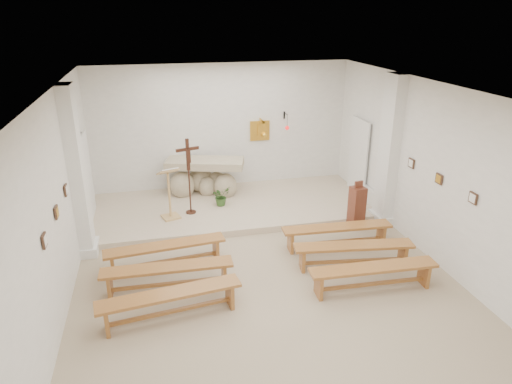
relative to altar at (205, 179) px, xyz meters
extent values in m
cube|color=tan|center=(0.60, -4.41, -0.55)|extent=(7.00, 10.00, 0.00)
cube|color=white|center=(-2.89, -4.41, 1.20)|extent=(0.02, 10.00, 3.50)
cube|color=white|center=(4.09, -4.41, 1.20)|extent=(0.02, 10.00, 3.50)
cube|color=white|center=(0.60, 0.58, 1.20)|extent=(7.00, 0.02, 3.50)
cube|color=silver|center=(0.60, -4.41, 2.94)|extent=(7.00, 10.00, 0.02)
cube|color=#C8B099|center=(0.60, -0.91, -0.48)|extent=(6.98, 3.00, 0.15)
cube|color=white|center=(-2.77, -2.41, 1.20)|extent=(0.26, 0.55, 3.50)
cube|color=white|center=(3.97, -2.41, 1.20)|extent=(0.26, 0.55, 3.50)
cube|color=gold|center=(1.65, 0.55, 1.10)|extent=(0.55, 0.04, 0.55)
cube|color=black|center=(2.35, 0.56, 1.50)|extent=(0.04, 0.02, 0.20)
cylinder|color=black|center=(2.35, 0.41, 1.57)|extent=(0.02, 0.30, 0.02)
cylinder|color=black|center=(2.35, 0.26, 1.40)|extent=(0.01, 0.01, 0.34)
sphere|color=red|center=(2.35, 0.26, 1.21)|extent=(0.11, 0.11, 0.11)
cube|color=#422A1D|center=(-2.87, -5.21, 1.17)|extent=(0.03, 0.20, 0.20)
cube|color=#422A1D|center=(-2.87, -4.21, 1.17)|extent=(0.03, 0.20, 0.20)
cube|color=#422A1D|center=(-2.87, -3.21, 1.17)|extent=(0.03, 0.20, 0.20)
cube|color=#422A1D|center=(4.07, -5.21, 1.17)|extent=(0.03, 0.20, 0.20)
cube|color=#422A1D|center=(4.07, -4.21, 1.17)|extent=(0.03, 0.20, 0.20)
cube|color=#422A1D|center=(4.07, -3.21, 1.17)|extent=(0.03, 0.20, 0.20)
cube|color=silver|center=(-2.83, -1.71, -0.28)|extent=(0.10, 0.85, 0.52)
cube|color=silver|center=(4.03, -1.71, -0.28)|extent=(0.10, 0.85, 0.52)
ellipsoid|color=#C1B193|center=(-0.60, 0.00, -0.12)|extent=(0.66, 0.56, 0.74)
ellipsoid|color=#C1B193|center=(0.51, -0.28, -0.14)|extent=(0.61, 0.52, 0.70)
ellipsoid|color=#C1B193|center=(-0.08, 0.23, -0.10)|extent=(0.70, 0.59, 0.66)
ellipsoid|color=#C1B193|center=(0.33, 0.07, -0.16)|extent=(0.57, 0.48, 0.61)
ellipsoid|color=#C1B193|center=(0.06, -0.08, -0.20)|extent=(0.48, 0.41, 0.57)
cube|color=#C1B193|center=(0.02, -0.01, 0.45)|extent=(2.16, 1.31, 0.20)
cube|color=tan|center=(-1.00, -1.38, -0.38)|extent=(0.49, 0.49, 0.04)
cylinder|color=tan|center=(-1.00, -1.38, 0.15)|extent=(0.06, 0.06, 1.11)
cube|color=tan|center=(-0.99, -1.40, 0.76)|extent=(0.54, 0.46, 0.18)
cube|color=white|center=(-0.98, -1.45, 0.82)|extent=(0.46, 0.38, 0.14)
cylinder|color=#3A1C12|center=(-0.50, -1.20, -0.39)|extent=(0.24, 0.24, 0.03)
cylinder|color=#3A1C12|center=(-0.50, -1.20, 0.16)|extent=(0.04, 0.04, 1.12)
cube|color=#3A1C12|center=(-0.50, -1.20, 1.08)|extent=(0.08, 0.07, 0.76)
cube|color=#3A1C12|center=(-0.50, -1.20, 1.21)|extent=(0.55, 0.21, 0.07)
cube|color=#3A1C12|center=(-0.49, -1.23, 1.05)|extent=(0.11, 0.07, 0.33)
imported|color=#315722|center=(0.30, -0.90, -0.16)|extent=(0.57, 0.55, 0.49)
cube|color=maroon|center=(3.22, -2.56, -0.05)|extent=(0.35, 0.35, 1.00)
cube|color=maroon|center=(3.22, -2.56, 0.52)|extent=(0.20, 0.08, 0.16)
cube|color=#A15D2E|center=(-1.20, -3.38, -0.08)|extent=(2.38, 0.62, 0.05)
cube|color=#A15D2E|center=(-2.21, -3.49, -0.33)|extent=(0.10, 0.35, 0.45)
cube|color=#A15D2E|center=(-0.19, -3.27, -0.33)|extent=(0.10, 0.35, 0.45)
cube|color=#A15D2E|center=(-1.20, -3.38, -0.42)|extent=(1.97, 0.27, 0.05)
cube|color=#A15D2E|center=(2.40, -3.38, -0.08)|extent=(2.37, 0.50, 0.05)
cube|color=#A15D2E|center=(1.38, -3.32, -0.33)|extent=(0.08, 0.34, 0.45)
cube|color=#A15D2E|center=(3.41, -3.44, -0.33)|extent=(0.08, 0.34, 0.45)
cube|color=#A15D2E|center=(2.40, -3.38, -0.42)|extent=(1.98, 0.17, 0.05)
cube|color=#A15D2E|center=(-1.20, -4.22, -0.08)|extent=(2.36, 0.44, 0.05)
cube|color=#A15D2E|center=(-2.22, -4.19, -0.33)|extent=(0.07, 0.34, 0.45)
cube|color=#A15D2E|center=(-0.19, -4.25, -0.33)|extent=(0.07, 0.34, 0.45)
cube|color=#A15D2E|center=(-1.20, -4.22, -0.42)|extent=(1.98, 0.12, 0.05)
cube|color=#A15D2E|center=(2.40, -4.22, -0.08)|extent=(2.38, 0.69, 0.05)
cube|color=#A15D2E|center=(1.39, -4.08, -0.33)|extent=(0.11, 0.35, 0.45)
cube|color=#A15D2E|center=(3.40, -4.36, -0.33)|extent=(0.11, 0.35, 0.45)
cube|color=#A15D2E|center=(2.40, -4.22, -0.42)|extent=(1.97, 0.33, 0.05)
cube|color=#A15D2E|center=(-1.20, -5.06, -0.08)|extent=(2.38, 0.69, 0.05)
cube|color=#A15D2E|center=(-2.21, -5.20, -0.33)|extent=(0.11, 0.35, 0.45)
cube|color=#A15D2E|center=(-0.20, -4.92, -0.33)|extent=(0.11, 0.35, 0.45)
cube|color=#A15D2E|center=(-1.20, -5.06, -0.42)|extent=(1.97, 0.33, 0.05)
cube|color=#A15D2E|center=(2.40, -5.06, -0.08)|extent=(2.36, 0.47, 0.05)
cube|color=#A15D2E|center=(1.38, -5.02, -0.33)|extent=(0.08, 0.34, 0.45)
cube|color=#A15D2E|center=(3.41, -5.10, -0.33)|extent=(0.08, 0.34, 0.45)
cube|color=#A15D2E|center=(2.40, -5.06, -0.42)|extent=(1.98, 0.15, 0.05)
camera|label=1|loc=(-1.26, -11.47, 4.18)|focal=32.00mm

